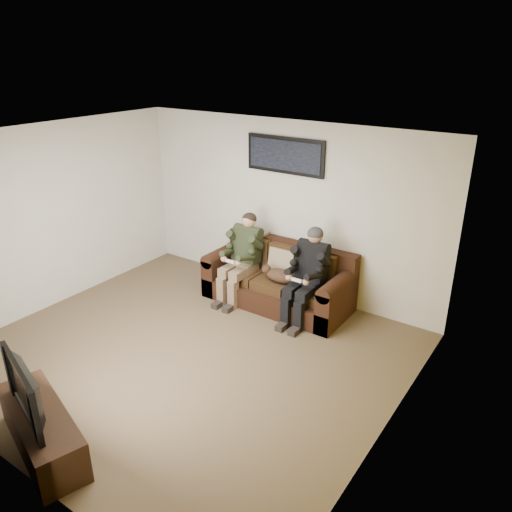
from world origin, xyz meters
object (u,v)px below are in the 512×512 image
Objects in this scene: person_right at (308,270)px; tv_stand at (42,430)px; sofa at (280,281)px; cat at (279,275)px; person_left at (243,253)px; television at (33,387)px; framed_poster at (285,155)px.

person_right is 3.72m from tv_stand.
sofa is 0.29m from cat.
person_right reaches higher than person_left.
television is at bearing -85.39° from person_left.
tv_stand is (-0.81, -3.60, -0.51)m from person_right.
person_left reaches higher than cat.
sofa is 2.20× the size of television.
framed_poster is (-0.30, 0.58, 1.57)m from cat.
television is at bearing -90.82° from framed_poster.
framed_poster reaches higher than cat.
framed_poster is at bearing 106.77° from tv_stand.
cat is 0.53× the size of framed_poster.
person_left is 1.32× the size of television.
person_right is 1.96× the size of cat.
person_right reaches higher than television.
person_right is (1.10, 0.00, 0.00)m from person_left.
television reaches higher than tv_stand.
person_left is at bearing -179.98° from person_right.
person_left is 1.95× the size of cat.
person_right is at bearing -37.14° from framed_poster.
person_left reaches higher than television.
framed_poster reaches higher than tv_stand.
person_left is at bearing 112.20° from tv_stand.
person_right is (0.55, -0.18, 0.39)m from sofa.
television is (0.00, 0.00, 0.49)m from tv_stand.
tv_stand is 1.39× the size of television.
television is at bearing -93.94° from sofa.
cat is at bearing -178.62° from person_right.
person_left is 1.10m from person_right.
cat is at bearing -0.91° from person_left.
sofa is at bearing -62.83° from framed_poster.
sofa reaches higher than tv_stand.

